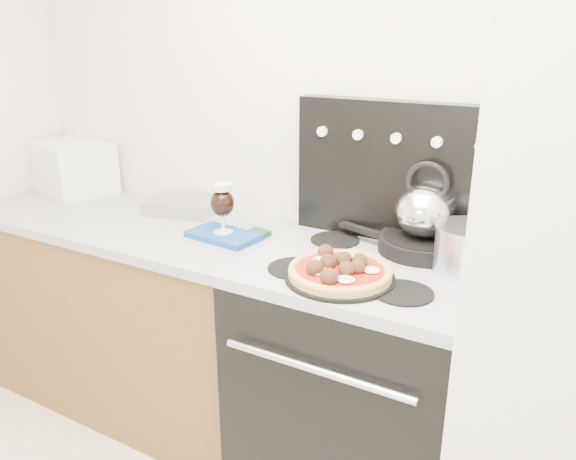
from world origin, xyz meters
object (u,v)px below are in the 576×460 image
Objects in this scene: stock_pot at (468,252)px; toaster_oven at (73,167)px; base_cabinet at (136,314)px; skillet at (422,245)px; oven_mitt at (224,235)px; stove_body at (359,388)px; pizza at (340,269)px; tea_kettle at (425,206)px; beer_glass at (223,208)px; pizza_pan at (340,278)px.

toaster_oven is at bearing 176.70° from stock_pot.
stock_pot is (1.41, 0.06, 0.56)m from base_cabinet.
stock_pot is (0.18, -0.11, 0.05)m from skillet.
stock_pot is at bearing 4.95° from oven_mitt.
stove_body is 3.25× the size of oven_mitt.
skillet is (1.23, 0.17, 0.52)m from base_cabinet.
pizza reaches higher than oven_mitt.
stove_body is at bearing -122.46° from skillet.
toaster_oven is 1.63m from pizza.
tea_kettle reaches higher than pizza.
stock_pot is at bearing 36.20° from pizza.
tea_kettle is at bearing 0.00° from skillet.
toaster_oven is at bearing 169.71° from beer_glass.
pizza is at bearing 0.00° from pizza_pan.
stock_pot is at bearing 4.95° from beer_glass.
beer_glass is 0.74m from tea_kettle.
tea_kettle is at bearing 8.07° from base_cabinet.
toaster_oven reaches higher than pizza.
pizza is 1.43× the size of tea_kettle.
oven_mitt is at bearing -169.58° from tea_kettle.
tea_kettle is at bearing 147.76° from stock_pot.
tea_kettle reaches higher than skillet.
skillet reaches higher than stove_body.
stove_body is 0.75m from oven_mitt.
toaster_oven is 1.12× the size of pizza_pan.
stove_body is 0.54m from pizza.
pizza_pan is (1.59, -0.35, -0.10)m from toaster_oven.
skillet reaches higher than oven_mitt.
stock_pot is at bearing 16.28° from stove_body.
stock_pot reaches higher than base_cabinet.
skillet is at bearing 14.84° from oven_mitt.
stove_body is at bearing -1.18° from beer_glass.
oven_mitt is 1.22× the size of tea_kettle.
toaster_oven is 1.74m from skillet.
base_cabinet is at bearing 178.70° from stove_body.
tea_kettle is (0.13, 0.20, 0.64)m from stove_body.
pizza is (1.08, -0.18, 0.52)m from base_cabinet.
base_cabinet is at bearing 170.80° from pizza_pan.
stove_body is 2.58× the size of pizza_pan.
base_cabinet is 0.80m from toaster_oven.
stove_body is (1.10, -0.02, 0.01)m from base_cabinet.
pizza_pan is at bearing -113.21° from skillet.
skillet is 1.47× the size of stock_pot.
stove_body is 2.93× the size of skillet.
base_cabinet is 5.35× the size of oven_mitt.
pizza is (0.56, -0.16, -0.07)m from beer_glass.
pizza is 0.38m from skillet.
pizza reaches higher than stove_body.
pizza_pan is at bearing -143.80° from stock_pot.
tea_kettle is (0.00, 0.00, 0.14)m from skillet.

